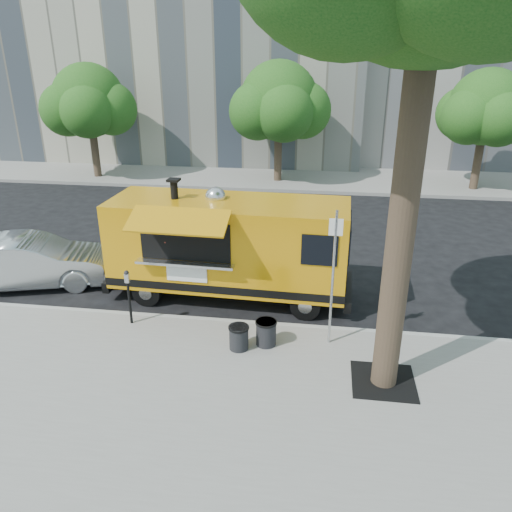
{
  "coord_description": "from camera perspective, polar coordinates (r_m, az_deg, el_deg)",
  "views": [
    {
      "loc": [
        1.28,
        -10.97,
        6.06
      ],
      "look_at": [
        -0.26,
        0.0,
        1.44
      ],
      "focal_mm": 35.0,
      "sensor_mm": 36.0,
      "label": 1
    }
  ],
  "objects": [
    {
      "name": "tree_well",
      "position": [
        10.17,
        14.33,
        -13.69
      ],
      "size": [
        1.2,
        1.2,
        0.02
      ],
      "primitive_type": "cube",
      "color": "black",
      "rests_on": "sidewalk"
    },
    {
      "name": "sign_post",
      "position": [
        10.32,
        8.81,
        -1.72
      ],
      "size": [
        0.28,
        0.06,
        3.0
      ],
      "color": "silver",
      "rests_on": "sidewalk"
    },
    {
      "name": "far_tree_b",
      "position": [
        23.89,
        2.63,
        17.27
      ],
      "size": [
        3.6,
        3.6,
        5.5
      ],
      "color": "#33261C",
      "rests_on": "far_sidewalk"
    },
    {
      "name": "far_tree_a",
      "position": [
        25.96,
        -18.55,
        16.49
      ],
      "size": [
        3.42,
        3.42,
        5.36
      ],
      "color": "#33261C",
      "rests_on": "far_sidewalk"
    },
    {
      "name": "trash_bin_right",
      "position": [
        10.79,
        1.16,
        -8.67
      ],
      "size": [
        0.47,
        0.47,
        0.56
      ],
      "color": "black",
      "rests_on": "sidewalk"
    },
    {
      "name": "sidewalk",
      "position": [
        9.28,
        -1.93,
        -17.55
      ],
      "size": [
        60.0,
        6.0,
        0.15
      ],
      "primitive_type": "cube",
      "color": "gray",
      "rests_on": "ground"
    },
    {
      "name": "far_tree_c",
      "position": [
        24.43,
        24.87,
        15.15
      ],
      "size": [
        3.24,
        3.24,
        5.21
      ],
      "color": "#33261C",
      "rests_on": "far_sidewalk"
    },
    {
      "name": "trash_bin_left",
      "position": [
        10.67,
        -1.97,
        -9.2
      ],
      "size": [
        0.44,
        0.44,
        0.53
      ],
      "color": "black",
      "rests_on": "sidewalk"
    },
    {
      "name": "food_truck",
      "position": [
        12.65,
        -3.25,
        1.22
      ],
      "size": [
        6.33,
        2.99,
        3.08
      ],
      "rotation": [
        0.0,
        0.0,
        -0.04
      ],
      "color": "orange",
      "rests_on": "ground"
    },
    {
      "name": "far_sidewalk",
      "position": [
        25.22,
        4.95,
        8.83
      ],
      "size": [
        60.0,
        5.0,
        0.15
      ],
      "primitive_type": "cube",
      "color": "gray",
      "rests_on": "ground"
    },
    {
      "name": "sedan",
      "position": [
        14.86,
        -24.26,
        -0.6
      ],
      "size": [
        4.49,
        2.61,
        1.4
      ],
      "primitive_type": "imported",
      "rotation": [
        0.0,
        0.0,
        1.86
      ],
      "color": "#AFB2B6",
      "rests_on": "ground"
    },
    {
      "name": "curb",
      "position": [
        11.76,
        0.65,
        -7.95
      ],
      "size": [
        60.0,
        0.14,
        0.16
      ],
      "primitive_type": "cube",
      "color": "#999993",
      "rests_on": "ground"
    },
    {
      "name": "ground",
      "position": [
        12.6,
        1.2,
        -6.11
      ],
      "size": [
        120.0,
        120.0,
        0.0
      ],
      "primitive_type": "plane",
      "color": "black",
      "rests_on": "ground"
    },
    {
      "name": "parking_meter",
      "position": [
        11.69,
        -14.38,
        -3.87
      ],
      "size": [
        0.11,
        0.11,
        1.33
      ],
      "color": "black",
      "rests_on": "sidewalk"
    }
  ]
}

